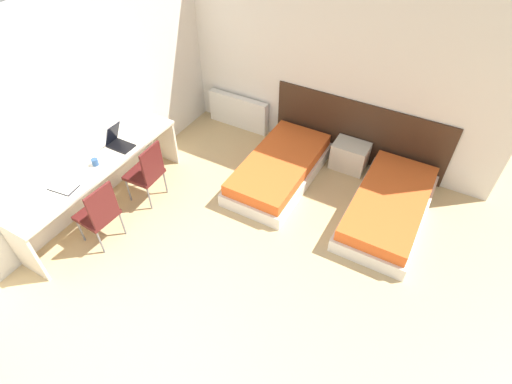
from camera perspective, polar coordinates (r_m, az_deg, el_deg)
ground_plane at (r=4.40m, az=-16.63°, el=-24.33°), size 20.00×20.00×0.00m
wall_back at (r=5.97m, az=9.59°, el=17.06°), size 5.27×0.05×2.70m
wall_left at (r=5.53m, az=-21.61°, el=12.30°), size 0.05×5.27×2.70m
headboard_panel at (r=6.21m, az=14.35°, el=8.22°), size 2.65×0.03×1.00m
bed_near_window at (r=5.87m, az=3.38°, el=3.35°), size 0.94×1.87×0.37m
bed_near_door at (r=5.56m, az=18.38°, el=-2.07°), size 0.94×1.87×0.37m
nightstand at (r=6.20m, az=13.25°, el=5.05°), size 0.52×0.37×0.42m
radiator at (r=6.92m, az=-2.55°, el=11.39°), size 1.08×0.12×0.56m
desk at (r=5.48m, az=-21.45°, el=2.49°), size 0.51×2.50×0.77m
chair_near_laptop at (r=5.52m, az=-15.30°, el=2.91°), size 0.44×0.44×0.92m
chair_near_notebook at (r=5.13m, az=-21.51°, el=-2.71°), size 0.44×0.44×0.92m
laptop at (r=5.57m, az=-19.11°, el=6.81°), size 0.34×0.22×0.32m
open_notebook at (r=5.19m, az=-25.79°, el=0.63°), size 0.34×0.24×0.02m
mug at (r=5.35m, az=-22.03°, el=3.99°), size 0.08×0.08×0.09m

